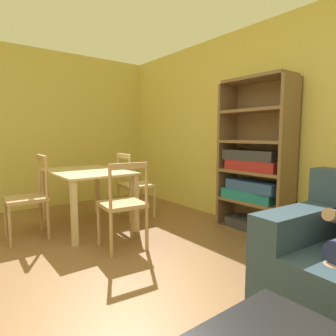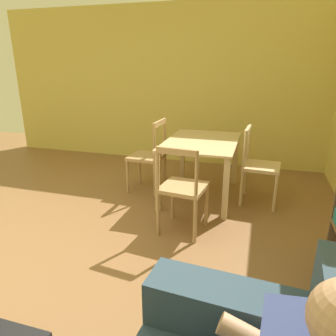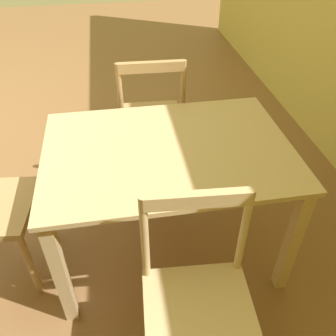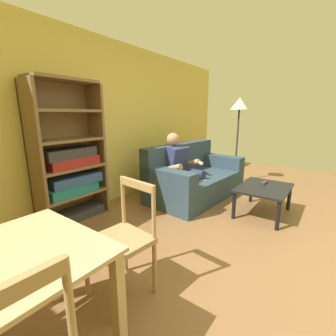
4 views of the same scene
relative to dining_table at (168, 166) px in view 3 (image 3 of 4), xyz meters
The scene contains 3 objects.
dining_table is the anchor object (origin of this frame).
dining_chair_near_wall 0.71m from the dining_table, 90.17° to the left, with size 0.45×0.45×0.92m.
dining_chair_by_doorway 0.71m from the dining_table, 89.89° to the right, with size 0.44×0.44×0.95m.
Camera 3 is at (-1.87, 2.46, 1.75)m, focal length 38.17 mm.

